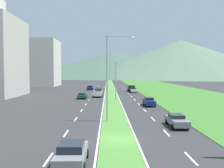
% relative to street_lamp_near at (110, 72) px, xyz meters
% --- Properties ---
extents(ground_plane, '(600.00, 600.00, 0.00)m').
position_rel_street_lamp_near_xyz_m(ground_plane, '(0.59, -8.31, -6.18)').
color(ground_plane, '#2D2D30').
extents(grass_median, '(3.20, 240.00, 0.06)m').
position_rel_street_lamp_near_xyz_m(grass_median, '(0.59, 51.69, -6.15)').
color(grass_median, '#477F33').
rests_on(grass_median, ground_plane).
extents(grass_verge_right, '(24.00, 240.00, 0.06)m').
position_rel_street_lamp_near_xyz_m(grass_verge_right, '(21.19, 51.69, -6.15)').
color(grass_verge_right, '#387028').
rests_on(grass_verge_right, ground_plane).
extents(lane_dash_left_2, '(0.16, 2.80, 0.01)m').
position_rel_street_lamp_near_xyz_m(lane_dash_left_2, '(-4.51, -13.38, -6.18)').
color(lane_dash_left_2, silver).
rests_on(lane_dash_left_2, ground_plane).
extents(lane_dash_left_3, '(0.16, 2.80, 0.01)m').
position_rel_street_lamp_near_xyz_m(lane_dash_left_3, '(-4.51, -5.92, -6.18)').
color(lane_dash_left_3, silver).
rests_on(lane_dash_left_3, ground_plane).
extents(lane_dash_left_4, '(0.16, 2.80, 0.01)m').
position_rel_street_lamp_near_xyz_m(lane_dash_left_4, '(-4.51, 1.54, -6.18)').
color(lane_dash_left_4, silver).
rests_on(lane_dash_left_4, ground_plane).
extents(lane_dash_left_5, '(0.16, 2.80, 0.01)m').
position_rel_street_lamp_near_xyz_m(lane_dash_left_5, '(-4.51, 9.00, -6.18)').
color(lane_dash_left_5, silver).
rests_on(lane_dash_left_5, ground_plane).
extents(lane_dash_left_6, '(0.16, 2.80, 0.01)m').
position_rel_street_lamp_near_xyz_m(lane_dash_left_6, '(-4.51, 16.47, -6.18)').
color(lane_dash_left_6, silver).
rests_on(lane_dash_left_6, ground_plane).
extents(lane_dash_left_7, '(0.16, 2.80, 0.01)m').
position_rel_street_lamp_near_xyz_m(lane_dash_left_7, '(-4.51, 23.93, -6.18)').
color(lane_dash_left_7, silver).
rests_on(lane_dash_left_7, ground_plane).
extents(lane_dash_left_8, '(0.16, 2.80, 0.01)m').
position_rel_street_lamp_near_xyz_m(lane_dash_left_8, '(-4.51, 31.39, -6.18)').
color(lane_dash_left_8, silver).
rests_on(lane_dash_left_8, ground_plane).
extents(lane_dash_left_9, '(0.16, 2.80, 0.01)m').
position_rel_street_lamp_near_xyz_m(lane_dash_left_9, '(-4.51, 38.86, -6.18)').
color(lane_dash_left_9, silver).
rests_on(lane_dash_left_9, ground_plane).
extents(lane_dash_left_10, '(0.16, 2.80, 0.01)m').
position_rel_street_lamp_near_xyz_m(lane_dash_left_10, '(-4.51, 46.32, -6.18)').
color(lane_dash_left_10, silver).
rests_on(lane_dash_left_10, ground_plane).
extents(lane_dash_left_11, '(0.16, 2.80, 0.01)m').
position_rel_street_lamp_near_xyz_m(lane_dash_left_11, '(-4.51, 53.78, -6.18)').
color(lane_dash_left_11, silver).
rests_on(lane_dash_left_11, ground_plane).
extents(lane_dash_left_12, '(0.16, 2.80, 0.01)m').
position_rel_street_lamp_near_xyz_m(lane_dash_left_12, '(-4.51, 61.24, -6.18)').
color(lane_dash_left_12, silver).
rests_on(lane_dash_left_12, ground_plane).
extents(lane_dash_left_13, '(0.16, 2.80, 0.01)m').
position_rel_street_lamp_near_xyz_m(lane_dash_left_13, '(-4.51, 68.71, -6.18)').
color(lane_dash_left_13, silver).
rests_on(lane_dash_left_13, ground_plane).
extents(lane_dash_left_14, '(0.16, 2.80, 0.01)m').
position_rel_street_lamp_near_xyz_m(lane_dash_left_14, '(-4.51, 76.17, -6.18)').
color(lane_dash_left_14, silver).
rests_on(lane_dash_left_14, ground_plane).
extents(lane_dash_left_15, '(0.16, 2.80, 0.01)m').
position_rel_street_lamp_near_xyz_m(lane_dash_left_15, '(-4.51, 83.63, -6.18)').
color(lane_dash_left_15, silver).
rests_on(lane_dash_left_15, ground_plane).
extents(lane_dash_right_2, '(0.16, 2.80, 0.01)m').
position_rel_street_lamp_near_xyz_m(lane_dash_right_2, '(5.69, -13.38, -6.18)').
color(lane_dash_right_2, silver).
rests_on(lane_dash_right_2, ground_plane).
extents(lane_dash_right_3, '(0.16, 2.80, 0.01)m').
position_rel_street_lamp_near_xyz_m(lane_dash_right_3, '(5.69, -5.92, -6.18)').
color(lane_dash_right_3, silver).
rests_on(lane_dash_right_3, ground_plane).
extents(lane_dash_right_4, '(0.16, 2.80, 0.01)m').
position_rel_street_lamp_near_xyz_m(lane_dash_right_4, '(5.69, 1.54, -6.18)').
color(lane_dash_right_4, silver).
rests_on(lane_dash_right_4, ground_plane).
extents(lane_dash_right_5, '(0.16, 2.80, 0.01)m').
position_rel_street_lamp_near_xyz_m(lane_dash_right_5, '(5.69, 9.00, -6.18)').
color(lane_dash_right_5, silver).
rests_on(lane_dash_right_5, ground_plane).
extents(lane_dash_right_6, '(0.16, 2.80, 0.01)m').
position_rel_street_lamp_near_xyz_m(lane_dash_right_6, '(5.69, 16.47, -6.18)').
color(lane_dash_right_6, silver).
rests_on(lane_dash_right_6, ground_plane).
extents(lane_dash_right_7, '(0.16, 2.80, 0.01)m').
position_rel_street_lamp_near_xyz_m(lane_dash_right_7, '(5.69, 23.93, -6.18)').
color(lane_dash_right_7, silver).
rests_on(lane_dash_right_7, ground_plane).
extents(lane_dash_right_8, '(0.16, 2.80, 0.01)m').
position_rel_street_lamp_near_xyz_m(lane_dash_right_8, '(5.69, 31.39, -6.18)').
color(lane_dash_right_8, silver).
rests_on(lane_dash_right_8, ground_plane).
extents(lane_dash_right_9, '(0.16, 2.80, 0.01)m').
position_rel_street_lamp_near_xyz_m(lane_dash_right_9, '(5.69, 38.86, -6.18)').
color(lane_dash_right_9, silver).
rests_on(lane_dash_right_9, ground_plane).
extents(lane_dash_right_10, '(0.16, 2.80, 0.01)m').
position_rel_street_lamp_near_xyz_m(lane_dash_right_10, '(5.69, 46.32, -6.18)').
color(lane_dash_right_10, silver).
rests_on(lane_dash_right_10, ground_plane).
extents(lane_dash_right_11, '(0.16, 2.80, 0.01)m').
position_rel_street_lamp_near_xyz_m(lane_dash_right_11, '(5.69, 53.78, -6.18)').
color(lane_dash_right_11, silver).
rests_on(lane_dash_right_11, ground_plane).
extents(lane_dash_right_12, '(0.16, 2.80, 0.01)m').
position_rel_street_lamp_near_xyz_m(lane_dash_right_12, '(5.69, 61.24, -6.18)').
color(lane_dash_right_12, silver).
rests_on(lane_dash_right_12, ground_plane).
extents(lane_dash_right_13, '(0.16, 2.80, 0.01)m').
position_rel_street_lamp_near_xyz_m(lane_dash_right_13, '(5.69, 68.71, -6.18)').
color(lane_dash_right_13, silver).
rests_on(lane_dash_right_13, ground_plane).
extents(lane_dash_right_14, '(0.16, 2.80, 0.01)m').
position_rel_street_lamp_near_xyz_m(lane_dash_right_14, '(5.69, 76.17, -6.18)').
color(lane_dash_right_14, silver).
rests_on(lane_dash_right_14, ground_plane).
extents(lane_dash_right_15, '(0.16, 2.80, 0.01)m').
position_rel_street_lamp_near_xyz_m(lane_dash_right_15, '(5.69, 83.63, -6.18)').
color(lane_dash_right_15, silver).
rests_on(lane_dash_right_15, ground_plane).
extents(edge_line_median_left, '(0.16, 240.00, 0.01)m').
position_rel_street_lamp_near_xyz_m(edge_line_median_left, '(-1.16, 51.69, -6.18)').
color(edge_line_median_left, silver).
rests_on(edge_line_median_left, ground_plane).
extents(edge_line_median_right, '(0.16, 240.00, 0.01)m').
position_rel_street_lamp_near_xyz_m(edge_line_median_right, '(2.34, 51.69, -6.18)').
color(edge_line_median_right, silver).
rests_on(edge_line_median_right, ground_plane).
extents(midrise_colored, '(16.78, 16.78, 20.42)m').
position_rel_street_lamp_near_xyz_m(midrise_colored, '(-31.16, 81.02, 4.03)').
color(midrise_colored, beige).
rests_on(midrise_colored, ground_plane).
extents(hill_far_left, '(155.62, 155.62, 34.60)m').
position_rel_street_lamp_near_xyz_m(hill_far_left, '(-97.97, 255.70, 11.12)').
color(hill_far_left, '#3D5647').
rests_on(hill_far_left, ground_plane).
extents(hill_far_center, '(223.14, 223.14, 29.71)m').
position_rel_street_lamp_near_xyz_m(hill_far_center, '(6.57, 266.11, 8.67)').
color(hill_far_center, '#3D5647').
rests_on(hill_far_center, ground_plane).
extents(hill_far_right, '(210.82, 210.82, 40.47)m').
position_rel_street_lamp_near_xyz_m(hill_far_right, '(77.16, 234.21, 14.05)').
color(hill_far_right, '#516B56').
rests_on(hill_far_right, ground_plane).
extents(street_lamp_near, '(3.51, 0.28, 10.80)m').
position_rel_street_lamp_near_xyz_m(street_lamp_near, '(0.00, 0.00, 0.00)').
color(street_lamp_near, '#99999E').
rests_on(street_lamp_near, ground_plane).
extents(street_lamp_mid, '(3.26, 0.47, 8.40)m').
position_rel_street_lamp_near_xyz_m(street_lamp_mid, '(1.06, 22.80, -1.27)').
color(street_lamp_mid, '#99999E').
rests_on(street_lamp_mid, ground_plane).
extents(car_0, '(1.88, 4.72, 1.57)m').
position_rel_street_lamp_near_xyz_m(car_0, '(7.27, 14.29, -5.38)').
color(car_0, navy).
rests_on(car_0, ground_plane).
extents(car_1, '(1.92, 4.37, 1.48)m').
position_rel_street_lamp_near_xyz_m(car_1, '(7.46, 43.38, -5.42)').
color(car_1, silver).
rests_on(car_1, ground_plane).
extents(car_2, '(2.01, 4.10, 1.56)m').
position_rel_street_lamp_near_xyz_m(car_2, '(-6.45, 54.90, -5.39)').
color(car_2, navy).
rests_on(car_2, ground_plane).
extents(car_3, '(2.02, 4.07, 1.55)m').
position_rel_street_lamp_near_xyz_m(car_3, '(-2.98, 43.96, -5.40)').
color(car_3, '#C6842D').
rests_on(car_3, ground_plane).
extents(car_4, '(1.86, 4.65, 1.39)m').
position_rel_street_lamp_near_xyz_m(car_4, '(7.54, -3.03, -5.45)').
color(car_4, slate).
rests_on(car_4, ground_plane).
extents(car_5, '(2.01, 4.23, 1.37)m').
position_rel_street_lamp_near_xyz_m(car_5, '(-6.28, 26.91, -5.46)').
color(car_5, '#0C5128').
rests_on(car_5, ground_plane).
extents(car_6, '(2.01, 4.32, 1.52)m').
position_rel_street_lamp_near_xyz_m(car_6, '(-2.69, -14.46, -5.41)').
color(car_6, slate).
rests_on(car_6, ground_plane).
extents(pickup_truck_0, '(2.18, 5.40, 2.00)m').
position_rel_street_lamp_near_xyz_m(pickup_truck_0, '(-2.69, 31.14, -5.20)').
color(pickup_truck_0, silver).
rests_on(pickup_truck_0, ground_plane).
extents(pickup_truck_1, '(2.18, 5.40, 2.00)m').
position_rel_street_lamp_near_xyz_m(pickup_truck_1, '(7.30, 48.54, -5.20)').
color(pickup_truck_1, black).
rests_on(pickup_truck_1, ground_plane).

